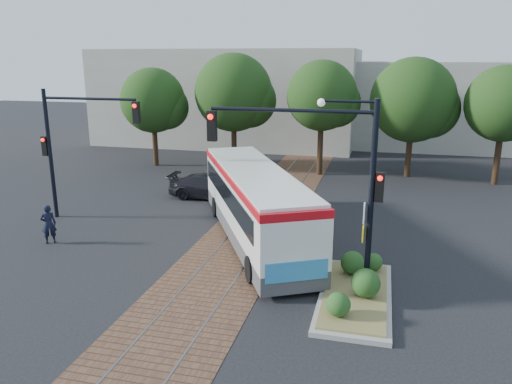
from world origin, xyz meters
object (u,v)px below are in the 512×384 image
city_bus (255,201)px  signal_pole_main (331,167)px  traffic_island (356,288)px  parked_car (210,186)px  signal_pole_left (70,137)px  officer (48,224)px

city_bus → signal_pole_main: size_ratio=1.82×
traffic_island → city_bus: bearing=135.6°
parked_car → city_bus: bearing=-146.2°
city_bus → signal_pole_left: size_ratio=1.82×
signal_pole_main → officer: (-11.46, 1.70, -3.34)m
signal_pole_main → signal_pole_left: size_ratio=1.00×
signal_pole_main → signal_pole_left: signal_pole_main is taller
traffic_island → signal_pole_left: signal_pole_left is taller
traffic_island → signal_pole_left: 14.50m
traffic_island → parked_car: size_ratio=1.18×
traffic_island → signal_pole_left: (-13.19, 4.89, 3.54)m
city_bus → signal_pole_main: bearing=-78.5°
signal_pole_main → parked_car: (-7.38, 9.74, -3.52)m
signal_pole_left → traffic_island: bearing=-20.4°
city_bus → parked_car: city_bus is taller
signal_pole_left → signal_pole_main: bearing=-21.4°
signal_pole_left → parked_car: bearing=45.5°
traffic_island → officer: (-12.42, 1.79, 0.48)m
city_bus → parked_car: size_ratio=2.46×
officer → city_bus: bearing=160.2°
traffic_island → officer: officer is taller
signal_pole_main → officer: bearing=171.5°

